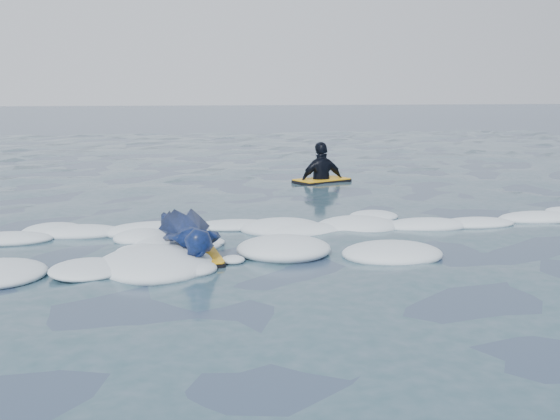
{
  "coord_description": "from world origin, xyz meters",
  "views": [
    {
      "loc": [
        -0.11,
        -7.85,
        1.99
      ],
      "look_at": [
        1.23,
        1.6,
        0.27
      ],
      "focal_mm": 45.0,
      "sensor_mm": 36.0,
      "label": 1
    }
  ],
  "objects": [
    {
      "name": "ground",
      "position": [
        0.0,
        0.0,
        0.0
      ],
      "size": [
        120.0,
        120.0,
        0.0
      ],
      "primitive_type": "plane",
      "color": "#1D2D46",
      "rests_on": "ground"
    },
    {
      "name": "foam_band",
      "position": [
        0.0,
        1.03,
        0.0
      ],
      "size": [
        12.0,
        3.1,
        0.3
      ],
      "primitive_type": null,
      "color": "white",
      "rests_on": "ground"
    },
    {
      "name": "prone_woman_unit",
      "position": [
        -0.03,
        0.29,
        0.24
      ],
      "size": [
        0.89,
        1.85,
        0.47
      ],
      "rotation": [
        0.0,
        0.0,
        1.69
      ],
      "color": "black",
      "rests_on": "ground"
    },
    {
      "name": "waiting_rider_unit",
      "position": [
        2.73,
        6.08,
        -0.0
      ],
      "size": [
        1.28,
        1.07,
        1.69
      ],
      "rotation": [
        0.0,
        0.0,
        0.48
      ],
      "color": "black",
      "rests_on": "ground"
    }
  ]
}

